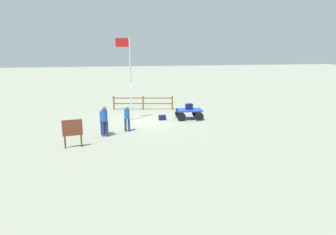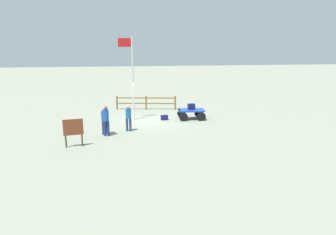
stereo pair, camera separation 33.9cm
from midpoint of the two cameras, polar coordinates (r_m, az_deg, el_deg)
ground_plane at (r=20.61m, az=-4.32°, el=-0.61°), size 120.00×120.00×0.00m
luggage_cart at (r=20.98m, az=3.43°, el=0.97°), size 1.88×1.33×0.68m
suitcase_dark at (r=20.88m, az=3.48°, el=2.05°), size 0.48×0.36×0.40m
suitcase_maroon at (r=20.76m, az=-1.55°, el=-0.01°), size 0.49×0.33×0.33m
worker_lead at (r=17.96m, az=-8.20°, el=0.22°), size 0.38×0.38×1.58m
worker_trailing at (r=17.14m, az=-12.26°, el=-0.33°), size 0.36×0.36×1.71m
worker_supervisor at (r=17.49m, az=-12.58°, el=-0.24°), size 0.48×0.48×1.58m
flagpole at (r=20.49m, az=-7.79°, el=8.41°), size 0.95×0.21×5.50m
signboard at (r=15.67m, az=-17.98°, el=-2.19°), size 0.96×0.21×1.41m
wooden_fence at (r=24.22m, az=-5.08°, el=2.96°), size 4.66×0.97×1.09m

